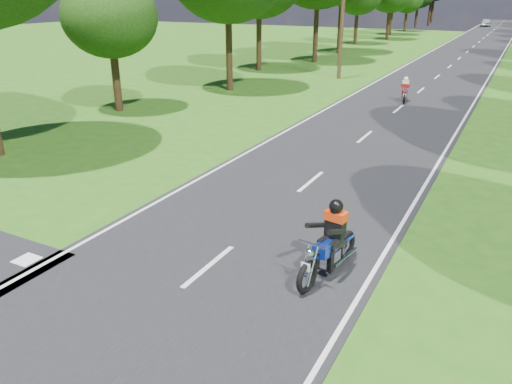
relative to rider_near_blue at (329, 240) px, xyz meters
The scene contains 7 objects.
ground 3.88m from the rider_near_blue, 130.18° to the right, with size 160.00×160.00×0.00m, color #265413.
main_road 47.18m from the rider_near_blue, 92.97° to the left, with size 7.00×140.00×0.02m, color black.
road_markings 45.32m from the rider_near_blue, 93.26° to the left, with size 7.40×140.00×0.01m.
telegraph_pole 26.68m from the rider_near_blue, 108.58° to the left, with size 1.20×0.26×8.00m.
rider_near_blue is the anchor object (origin of this frame).
rider_far_red 19.40m from the rider_near_blue, 97.78° to the left, with size 0.53×1.59×1.33m, color #A10C14, non-canonical shape.
distant_car 91.04m from the rider_near_blue, 92.77° to the left, with size 1.58×3.93×1.34m, color #BABDC2.
Camera 1 is at (5.43, -6.03, 5.66)m, focal length 35.00 mm.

